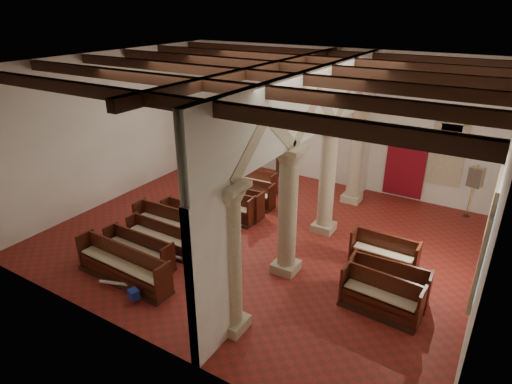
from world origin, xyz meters
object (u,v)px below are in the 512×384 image
object	(u,v)px
pipe_organ	(239,141)
aisle_pew_0	(380,301)
processional_banner	(470,198)
nave_pew_0	(123,270)
lectern	(279,165)

from	to	relation	value
pipe_organ	aisle_pew_0	world-z (taller)	pipe_organ
processional_banner	nave_pew_0	size ratio (longest dim) A/B	0.62
lectern	processional_banner	world-z (taller)	processional_banner
lectern	processional_banner	size ratio (longest dim) A/B	0.59
lectern	processional_banner	xyz separation A→B (m)	(8.39, 0.00, 0.24)
processional_banner	aisle_pew_0	world-z (taller)	processional_banner
processional_banner	aisle_pew_0	size ratio (longest dim) A/B	0.98
pipe_organ	nave_pew_0	xyz separation A→B (m)	(2.38, -9.99, -1.00)
processional_banner	aisle_pew_0	xyz separation A→B (m)	(-1.27, -7.43, -0.38)
pipe_organ	nave_pew_0	size ratio (longest dim) A/B	1.28
lectern	processional_banner	bearing A→B (deg)	-14.31
pipe_organ	aisle_pew_0	distance (m)	12.00
lectern	aisle_pew_0	world-z (taller)	lectern
aisle_pew_0	lectern	bearing A→B (deg)	137.34
pipe_organ	lectern	size ratio (longest dim) A/B	3.48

